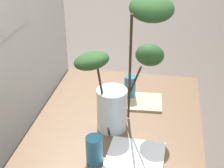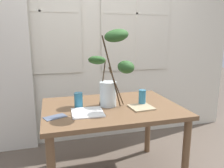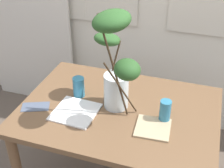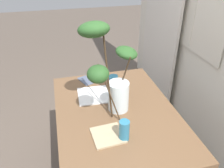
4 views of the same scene
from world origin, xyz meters
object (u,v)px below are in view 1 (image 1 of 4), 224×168
at_px(dining_table, 117,140).
at_px(plate_square_right, 145,102).
at_px(drinking_glass_blue_right, 130,87).
at_px(plate_square_left, 135,158).
at_px(drinking_glass_blue_left, 94,150).
at_px(vase_with_branches, 124,73).

relative_size(dining_table, plate_square_right, 6.22).
bearing_deg(plate_square_right, drinking_glass_blue_right, 63.14).
relative_size(drinking_glass_blue_right, plate_square_left, 0.54).
height_order(dining_table, plate_square_right, plate_square_right).
bearing_deg(drinking_glass_blue_left, vase_with_branches, -17.72).
bearing_deg(vase_with_branches, drinking_glass_blue_right, 1.37).
height_order(dining_table, drinking_glass_blue_right, drinking_glass_blue_right).
height_order(vase_with_branches, drinking_glass_blue_left, vase_with_branches).
height_order(plate_square_left, plate_square_right, plate_square_right).
distance_m(drinking_glass_blue_left, plate_square_left, 0.20).
bearing_deg(drinking_glass_blue_right, dining_table, 174.60).
bearing_deg(plate_square_right, dining_table, 153.25).
bearing_deg(drinking_glass_blue_right, plate_square_left, -169.85).
xyz_separation_m(dining_table, drinking_glass_blue_left, (-0.30, 0.06, 0.17)).
bearing_deg(plate_square_right, drinking_glass_blue_left, 161.77).
xyz_separation_m(dining_table, plate_square_left, (-0.25, -0.13, 0.11)).
xyz_separation_m(drinking_glass_blue_left, plate_square_right, (0.55, -0.18, -0.06)).
distance_m(drinking_glass_blue_left, plate_square_right, 0.59).
bearing_deg(drinking_glass_blue_right, drinking_glass_blue_left, 172.04).
relative_size(vase_with_branches, drinking_glass_blue_left, 5.21).
distance_m(vase_with_branches, drinking_glass_blue_right, 0.41).
relative_size(vase_with_branches, plate_square_right, 3.56).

